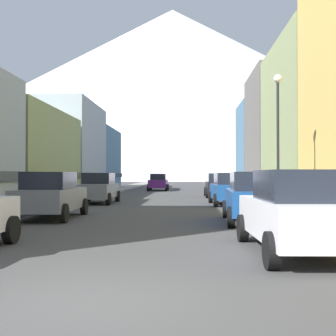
# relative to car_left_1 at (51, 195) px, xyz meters

# --- Properties ---
(ground_plane) EXTENTS (400.00, 400.00, 0.00)m
(ground_plane) POSITION_rel_car_left_1_xyz_m (3.80, -11.11, -0.90)
(ground_plane) COLOR #3F3F3F
(sidewalk_left) EXTENTS (2.50, 100.00, 0.15)m
(sidewalk_left) POSITION_rel_car_left_1_xyz_m (-2.45, 23.89, -0.82)
(sidewalk_left) COLOR gray
(sidewalk_left) RESTS_ON ground
(sidewalk_right) EXTENTS (2.50, 100.00, 0.15)m
(sidewalk_right) POSITION_rel_car_left_1_xyz_m (10.05, 23.89, -0.82)
(sidewalk_right) COLOR gray
(sidewalk_right) RESTS_ON ground
(storefront_left_2) EXTENTS (7.90, 12.32, 6.23)m
(storefront_left_2) POSITION_rel_car_left_1_xyz_m (-7.50, 13.86, 2.10)
(storefront_left_2) COLOR #8C9966
(storefront_left_2) RESTS_ON ground
(storefront_left_3) EXTENTS (8.35, 11.24, 8.63)m
(storefront_left_3) POSITION_rel_car_left_1_xyz_m (-7.73, 26.07, 3.26)
(storefront_left_3) COLOR #99A5B2
(storefront_left_3) RESTS_ON ground
(storefront_left_4) EXTENTS (9.76, 11.12, 7.30)m
(storefront_left_4) POSITION_rel_car_left_1_xyz_m (-8.43, 37.28, 2.62)
(storefront_left_4) COLOR slate
(storefront_left_4) RESTS_ON ground
(storefront_right_2) EXTENTS (7.88, 11.91, 10.83)m
(storefront_right_2) POSITION_rel_car_left_1_xyz_m (15.09, 13.96, 4.34)
(storefront_right_2) COLOR #8C9966
(storefront_right_2) RESTS_ON ground
(storefront_right_3) EXTENTS (9.48, 9.86, 11.32)m
(storefront_right_3) POSITION_rel_car_left_1_xyz_m (15.89, 25.42, 4.58)
(storefront_right_3) COLOR #66605B
(storefront_right_3) RESTS_ON ground
(storefront_right_4) EXTENTS (9.32, 8.29, 9.87)m
(storefront_right_4) POSITION_rel_car_left_1_xyz_m (15.81, 34.81, 3.87)
(storefront_right_4) COLOR slate
(storefront_right_4) RESTS_ON ground
(car_left_1) EXTENTS (2.13, 4.43, 1.78)m
(car_left_1) POSITION_rel_car_left_1_xyz_m (0.00, 0.00, 0.00)
(car_left_1) COLOR slate
(car_left_1) RESTS_ON ground
(car_left_2) EXTENTS (2.07, 4.41, 1.78)m
(car_left_2) POSITION_rel_car_left_1_xyz_m (-0.00, 9.07, 0.00)
(car_left_2) COLOR slate
(car_left_2) RESTS_ON ground
(car_right_0) EXTENTS (2.18, 4.45, 1.78)m
(car_right_0) POSITION_rel_car_left_1_xyz_m (7.60, -7.27, 0.00)
(car_right_0) COLOR silver
(car_right_0) RESTS_ON ground
(car_right_1) EXTENTS (2.20, 4.46, 1.78)m
(car_right_1) POSITION_rel_car_left_1_xyz_m (7.60, -1.19, 0.00)
(car_right_1) COLOR #19478C
(car_right_1) RESTS_ON ground
(car_right_2) EXTENTS (2.19, 4.46, 1.78)m
(car_right_2) POSITION_rel_car_left_1_xyz_m (7.60, 7.97, 0.00)
(car_right_2) COLOR #19478C
(car_right_2) RESTS_ON ground
(car_right_3) EXTENTS (2.07, 4.40, 1.78)m
(car_right_3) POSITION_rel_car_left_1_xyz_m (7.60, 16.56, 0.00)
(car_right_3) COLOR black
(car_right_3) RESTS_ON ground
(car_driving_0) EXTENTS (2.06, 4.40, 1.78)m
(car_driving_0) POSITION_rel_car_left_1_xyz_m (2.20, 29.83, 0.00)
(car_driving_0) COLOR #591E72
(car_driving_0) RESTS_ON ground
(potted_plant_0) EXTENTS (0.73, 0.73, 0.97)m
(potted_plant_0) POSITION_rel_car_left_1_xyz_m (10.80, 3.79, -0.22)
(potted_plant_0) COLOR #4C4C51
(potted_plant_0) RESTS_ON sidewalk_right
(pedestrian_0) EXTENTS (0.36, 0.36, 1.57)m
(pedestrian_0) POSITION_rel_car_left_1_xyz_m (10.05, 12.76, -0.03)
(pedestrian_0) COLOR #333338
(pedestrian_0) RESTS_ON sidewalk_right
(streetlamp_right) EXTENTS (0.36, 0.36, 5.86)m
(streetlamp_right) POSITION_rel_car_left_1_xyz_m (9.15, 2.44, 3.09)
(streetlamp_right) COLOR black
(streetlamp_right) RESTS_ON sidewalk_right
(mountain_backdrop) EXTENTS (324.13, 324.13, 101.07)m
(mountain_backdrop) POSITION_rel_car_left_1_xyz_m (-3.48, 248.89, 49.64)
(mountain_backdrop) COLOR silver
(mountain_backdrop) RESTS_ON ground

